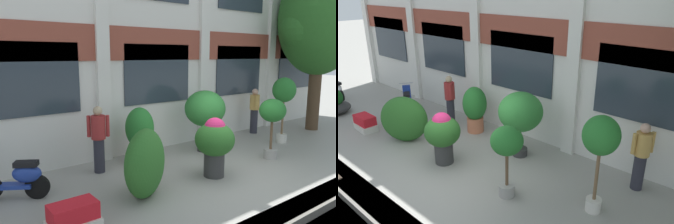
% 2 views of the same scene
% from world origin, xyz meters
% --- Properties ---
extents(ground_plane, '(80.00, 80.00, 0.00)m').
position_xyz_m(ground_plane, '(0.00, 0.00, 0.00)').
color(ground_plane, gray).
extents(potted_plant_square_trough, '(0.86, 0.52, 0.49)m').
position_xyz_m(potted_plant_square_trough, '(-3.87, -0.14, 0.23)').
color(potted_plant_square_trough, beige).
rests_on(potted_plant_square_trough, ground).
extents(potted_plant_ribbed_drum, '(0.75, 0.75, 1.47)m').
position_xyz_m(potted_plant_ribbed_drum, '(-1.16, 2.14, 0.81)').
color(potted_plant_ribbed_drum, '#B76647').
rests_on(potted_plant_ribbed_drum, ground).
extents(potted_plant_tall_urn, '(0.70, 0.70, 1.64)m').
position_xyz_m(potted_plant_tall_urn, '(1.85, 0.24, 1.20)').
color(potted_plant_tall_urn, gray).
rests_on(potted_plant_tall_urn, ground).
extents(potted_plant_low_pan, '(0.72, 0.72, 2.10)m').
position_xyz_m(potted_plant_low_pan, '(3.54, 1.02, 1.60)').
color(potted_plant_low_pan, beige).
rests_on(potted_plant_low_pan, ground).
extents(potted_plant_fluted_column, '(0.92, 0.92, 1.39)m').
position_xyz_m(potted_plant_fluted_column, '(-0.33, 0.24, 0.84)').
color(potted_plant_fluted_column, '#333333').
rests_on(potted_plant_fluted_column, ground).
extents(potted_plant_terracotta_small, '(1.18, 1.18, 1.79)m').
position_xyz_m(potted_plant_terracotta_small, '(0.90, 1.85, 1.24)').
color(potted_plant_terracotta_small, '#333333').
rests_on(potted_plant_terracotta_small, ground).
extents(scooter_near_curb, '(1.22, 0.83, 0.98)m').
position_xyz_m(scooter_near_curb, '(-4.29, 1.69, 0.44)').
color(scooter_near_curb, black).
rests_on(scooter_near_curb, ground).
extents(resident_by_doorway, '(0.47, 0.34, 1.61)m').
position_xyz_m(resident_by_doorway, '(-2.33, 2.11, 0.86)').
color(resident_by_doorway, '#282833').
rests_on(resident_by_doorway, ground).
extents(resident_watching_tracks, '(0.36, 0.43, 1.61)m').
position_xyz_m(resident_watching_tracks, '(3.89, 2.41, 0.86)').
color(resident_watching_tracks, '#282833').
rests_on(resident_watching_tracks, ground).
extents(topiary_hedge, '(1.53, 1.40, 1.38)m').
position_xyz_m(topiary_hedge, '(-2.21, 0.29, 0.69)').
color(topiary_hedge, '#286023').
rests_on(topiary_hedge, ground).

